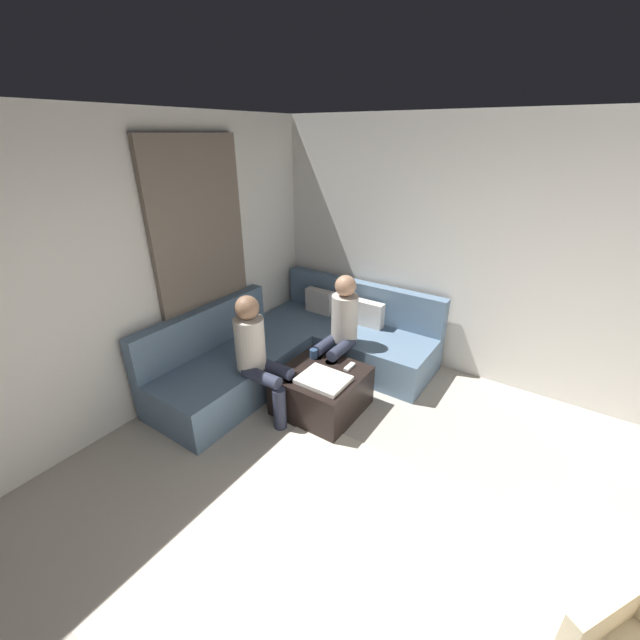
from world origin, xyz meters
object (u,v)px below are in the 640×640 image
sectional_couch (299,348)px  ottoman (322,390)px  person_on_couch_side (258,353)px  coffee_mug (314,354)px  person_on_couch_back (340,327)px  game_remote (350,367)px

sectional_couch → ottoman: bearing=-36.7°
ottoman → person_on_couch_side: 0.74m
sectional_couch → person_on_couch_side: 0.91m
ottoman → sectional_couch: bearing=143.3°
coffee_mug → person_on_couch_back: 0.40m
person_on_couch_back → game_remote: bearing=135.6°
game_remote → person_on_couch_side: size_ratio=0.12×
ottoman → person_on_couch_side: size_ratio=0.63×
sectional_couch → coffee_mug: size_ratio=26.84×
person_on_couch_side → game_remote: bearing=132.1°
person_on_couch_side → sectional_couch: bearing=-169.8°
coffee_mug → sectional_couch: bearing=144.8°
coffee_mug → person_on_couch_back: person_on_couch_back is taller
sectional_couch → person_on_couch_back: person_on_couch_back is taller
game_remote → coffee_mug: bearing=-174.3°
game_remote → person_on_couch_side: person_on_couch_side is taller
ottoman → coffee_mug: size_ratio=8.00×
person_on_couch_back → person_on_couch_side: same height
game_remote → person_on_couch_side: bearing=-137.9°
ottoman → coffee_mug: bearing=140.7°
person_on_couch_side → ottoman: bearing=127.9°
sectional_couch → person_on_couch_side: size_ratio=2.12×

